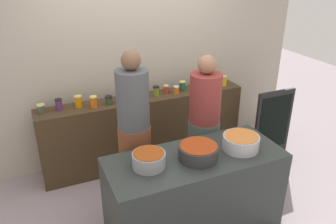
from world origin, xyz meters
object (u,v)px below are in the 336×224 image
object	(u,v)px
preserve_jar_3	(94,102)
preserve_jar_10	(182,86)
preserve_jar_7	(156,91)
cooking_pot_left	(149,160)
preserve_jar_0	(41,109)
preserve_jar_9	(176,90)
preserve_jar_13	(224,81)
preserve_jar_1	(59,104)
preserve_jar_4	(109,100)
preserve_jar_8	(166,89)
cook_in_cap	(204,133)
cooking_pot_center	(198,152)
preserve_jar_12	(209,82)
preserve_jar_6	(142,94)
cook_with_tongs	(135,141)
preserve_jar_2	(78,101)
cooking_pot_right	(241,142)
preserve_jar_11	(201,85)
chalkboard_sign	(273,125)
preserve_jar_5	(122,98)

from	to	relation	value
preserve_jar_3	preserve_jar_10	bearing A→B (deg)	3.82
preserve_jar_7	cooking_pot_left	size ratio (longest dim) A/B	0.41
preserve_jar_0	preserve_jar_9	bearing A→B (deg)	-2.45
preserve_jar_13	preserve_jar_1	bearing A→B (deg)	177.95
preserve_jar_0	preserve_jar_4	bearing A→B (deg)	-4.74
preserve_jar_8	cook_in_cap	bearing A→B (deg)	-83.67
preserve_jar_7	cooking_pot_center	xyz separation A→B (m)	(-0.16, -1.44, -0.07)
preserve_jar_12	preserve_jar_10	bearing A→B (deg)	177.34
preserve_jar_6	cook_with_tongs	world-z (taller)	cook_with_tongs
preserve_jar_2	preserve_jar_7	world-z (taller)	preserve_jar_2
preserve_jar_6	preserve_jar_10	world-z (taller)	preserve_jar_6
preserve_jar_0	preserve_jar_8	bearing A→B (deg)	-0.44
preserve_jar_2	preserve_jar_6	world-z (taller)	preserve_jar_6
preserve_jar_1	cooking_pot_right	size ratio (longest dim) A/B	0.39
preserve_jar_6	cook_in_cap	world-z (taller)	cook_in_cap
preserve_jar_7	cook_with_tongs	distance (m)	1.01
cooking_pot_left	cook_in_cap	xyz separation A→B (m)	(0.86, 0.55, -0.19)
preserve_jar_0	preserve_jar_1	bearing A→B (deg)	0.20
cooking_pot_left	cooking_pot_right	distance (m)	0.93
preserve_jar_0	cooking_pot_left	xyz separation A→B (m)	(0.78, -1.41, -0.06)
cooking_pot_left	cook_in_cap	bearing A→B (deg)	32.28
preserve_jar_4	preserve_jar_11	xyz separation A→B (m)	(1.26, -0.02, 0.02)
preserve_jar_8	preserve_jar_2	bearing A→B (deg)	179.85
preserve_jar_1	preserve_jar_9	world-z (taller)	preserve_jar_1
preserve_jar_2	cooking_pot_left	xyz separation A→B (m)	(0.36, -1.40, -0.08)
cooking_pot_left	cooking_pot_center	size ratio (longest dim) A/B	0.80
cooking_pot_right	cook_in_cap	bearing A→B (deg)	95.44
cooking_pot_center	cooking_pot_right	world-z (taller)	cooking_pot_right
preserve_jar_10	chalkboard_sign	xyz separation A→B (m)	(1.06, -0.64, -0.50)
preserve_jar_6	cooking_pot_left	size ratio (longest dim) A/B	0.49
preserve_jar_1	cooking_pot_center	world-z (taller)	preserve_jar_1
cook_in_cap	preserve_jar_10	bearing A→B (deg)	80.62
preserve_jar_12	preserve_jar_13	xyz separation A→B (m)	(0.21, -0.05, 0.01)
preserve_jar_0	preserve_jar_13	distance (m)	2.40
preserve_jar_3	preserve_jar_13	bearing A→B (deg)	0.30
preserve_jar_6	preserve_jar_10	size ratio (longest dim) A/B	1.13
preserve_jar_4	preserve_jar_8	distance (m)	0.78
preserve_jar_0	cooking_pot_center	world-z (taller)	preserve_jar_0
preserve_jar_2	preserve_jar_11	xyz separation A→B (m)	(1.61, -0.07, -0.00)
preserve_jar_0	preserve_jar_2	bearing A→B (deg)	-1.22
cook_with_tongs	preserve_jar_3	bearing A→B (deg)	108.35
preserve_jar_9	preserve_jar_13	world-z (taller)	preserve_jar_13
preserve_jar_1	preserve_jar_9	bearing A→B (deg)	-2.80
preserve_jar_12	preserve_jar_5	bearing A→B (deg)	-176.92
preserve_jar_8	chalkboard_sign	distance (m)	1.52
preserve_jar_9	cooking_pot_right	size ratio (longest dim) A/B	0.28
preserve_jar_6	cooking_pot_center	world-z (taller)	preserve_jar_6
preserve_jar_7	cook_with_tongs	size ratio (longest dim) A/B	0.07
preserve_jar_3	preserve_jar_12	world-z (taller)	preserve_jar_3
preserve_jar_3	cooking_pot_right	world-z (taller)	preserve_jar_3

